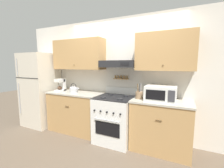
{
  "coord_description": "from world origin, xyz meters",
  "views": [
    {
      "loc": [
        1.2,
        -2.41,
        1.56
      ],
      "look_at": [
        -0.06,
        0.26,
        1.17
      ],
      "focal_mm": 24.0,
      "sensor_mm": 36.0,
      "label": 1
    }
  ],
  "objects": [
    {
      "name": "ground_plane",
      "position": [
        0.0,
        0.0,
        0.0
      ],
      "size": [
        16.0,
        16.0,
        0.0
      ],
      "primitive_type": "plane",
      "color": "brown"
    },
    {
      "name": "coffee_maker",
      "position": [
        -1.47,
        0.33,
        1.07
      ],
      "size": [
        0.16,
        0.24,
        0.29
      ],
      "color": "white",
      "rests_on": "counter_left"
    },
    {
      "name": "counter_left",
      "position": [
        -1.02,
        0.32,
        0.46
      ],
      "size": [
        1.3,
        0.64,
        0.92
      ],
      "color": "tan",
      "rests_on": "ground_plane"
    },
    {
      "name": "tea_kettle",
      "position": [
        -1.06,
        0.3,
        1.0
      ],
      "size": [
        0.24,
        0.19,
        0.21
      ],
      "color": "#B7B7BC",
      "rests_on": "counter_left"
    },
    {
      "name": "utensil_crock",
      "position": [
        0.48,
        0.3,
        0.99
      ],
      "size": [
        0.14,
        0.14,
        0.28
      ],
      "color": "#8E7051",
      "rests_on": "counter_right"
    },
    {
      "name": "stove_range",
      "position": [
        0.0,
        0.27,
        0.46
      ],
      "size": [
        0.73,
        0.73,
        1.07
      ],
      "color": "white",
      "rests_on": "ground_plane"
    },
    {
      "name": "wall_back",
      "position": [
        -0.05,
        0.6,
        1.45
      ],
      "size": [
        5.2,
        0.46,
        2.55
      ],
      "color": "silver",
      "rests_on": "ground_plane"
    },
    {
      "name": "microwave",
      "position": [
        0.87,
        0.31,
        1.05
      ],
      "size": [
        0.52,
        0.4,
        0.26
      ],
      "color": "white",
      "rests_on": "counter_right"
    },
    {
      "name": "counter_right",
      "position": [
        0.89,
        0.32,
        0.46
      ],
      "size": [
        1.05,
        0.64,
        0.92
      ],
      "color": "tan",
      "rests_on": "ground_plane"
    },
    {
      "name": "refrigerator",
      "position": [
        -2.11,
        0.26,
        0.92
      ],
      "size": [
        0.78,
        0.75,
        1.83
      ],
      "color": "beige",
      "rests_on": "ground_plane"
    }
  ]
}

